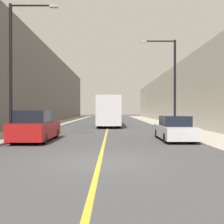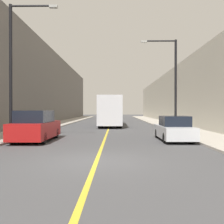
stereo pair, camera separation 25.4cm
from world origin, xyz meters
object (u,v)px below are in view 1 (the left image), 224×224
at_px(parked_suv_left, 37,127).
at_px(car_right_near, 175,129).
at_px(bus, 110,111).
at_px(street_lamp_left, 16,62).
at_px(street_lamp_right, 173,79).

xyz_separation_m(parked_suv_left, car_right_near, (8.64, 0.36, -0.18)).
relative_size(bus, street_lamp_left, 1.34).
distance_m(car_right_near, street_lamp_left, 10.74).
height_order(bus, parked_suv_left, bus).
xyz_separation_m(street_lamp_left, street_lamp_right, (10.96, 5.93, -0.32)).
distance_m(street_lamp_left, street_lamp_right, 12.46).
relative_size(parked_suv_left, car_right_near, 1.07).
bearing_deg(street_lamp_left, car_right_near, 2.78).
xyz_separation_m(car_right_near, street_lamp_right, (1.07, 5.45, 3.85)).
distance_m(bus, car_right_near, 15.66).
distance_m(parked_suv_left, street_lamp_right, 11.89).
bearing_deg(street_lamp_right, car_right_near, -101.14).
bearing_deg(parked_suv_left, street_lamp_right, 30.86).
bearing_deg(car_right_near, parked_suv_left, -177.65).
distance_m(bus, parked_suv_left, 16.01).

